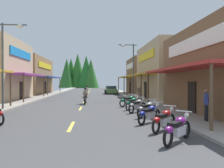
% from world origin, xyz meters
% --- Properties ---
extents(ground, '(10.31, 94.69, 0.10)m').
position_xyz_m(ground, '(0.00, 32.35, -0.05)').
color(ground, '#424244').
extents(sidewalk_left, '(2.20, 94.69, 0.12)m').
position_xyz_m(sidewalk_left, '(-6.25, 32.35, 0.06)').
color(sidewalk_left, gray).
rests_on(sidewalk_left, ground).
extents(sidewalk_right, '(2.20, 94.69, 0.12)m').
position_xyz_m(sidewalk_right, '(6.25, 32.35, 0.06)').
color(sidewalk_right, '#9E9991').
rests_on(sidewalk_right, ground).
extents(centerline_dashes, '(0.16, 68.20, 0.01)m').
position_xyz_m(centerline_dashes, '(0.00, 35.51, 0.01)').
color(centerline_dashes, '#E0C64C').
rests_on(centerline_dashes, ground).
extents(storefront_left_far, '(10.59, 13.40, 6.19)m').
position_xyz_m(storefront_left_far, '(-11.72, 37.34, 3.09)').
color(storefront_left_far, olive).
rests_on(storefront_left_far, ground).
extents(storefront_right_middle, '(10.24, 11.31, 6.68)m').
position_xyz_m(storefront_right_middle, '(11.54, 25.17, 3.34)').
color(storefront_right_middle, tan).
rests_on(storefront_right_middle, ground).
extents(storefront_right_far, '(9.50, 9.33, 6.20)m').
position_xyz_m(storefront_right_far, '(11.17, 37.05, 3.10)').
color(storefront_right_far, brown).
rests_on(storefront_right_far, ground).
extents(streetlamp_left, '(2.13, 0.30, 6.33)m').
position_xyz_m(streetlamp_left, '(-5.23, 15.07, 4.12)').
color(streetlamp_left, '#474C51').
rests_on(streetlamp_left, ground).
extents(streetlamp_right, '(2.13, 0.30, 6.42)m').
position_xyz_m(streetlamp_right, '(5.24, 23.59, 4.17)').
color(streetlamp_right, '#474C51').
rests_on(streetlamp_right, ground).
extents(motorcycle_parked_right_0, '(1.57, 1.60, 1.04)m').
position_xyz_m(motorcycle_parked_right_0, '(3.90, 5.75, 0.49)').
color(motorcycle_parked_right_0, black).
rests_on(motorcycle_parked_right_0, ground).
extents(motorcycle_parked_right_1, '(1.53, 1.64, 1.04)m').
position_xyz_m(motorcycle_parked_right_1, '(4.01, 7.57, 0.49)').
color(motorcycle_parked_right_1, black).
rests_on(motorcycle_parked_right_1, ground).
extents(motorcycle_parked_right_2, '(1.57, 1.59, 1.04)m').
position_xyz_m(motorcycle_parked_right_2, '(3.83, 9.34, 0.49)').
color(motorcycle_parked_right_2, black).
rests_on(motorcycle_parked_right_2, ground).
extents(motorcycle_parked_right_3, '(1.62, 1.55, 1.04)m').
position_xyz_m(motorcycle_parked_right_3, '(4.19, 11.24, 0.49)').
color(motorcycle_parked_right_3, black).
rests_on(motorcycle_parked_right_3, ground).
extents(motorcycle_parked_right_4, '(1.53, 1.64, 1.04)m').
position_xyz_m(motorcycle_parked_right_4, '(3.98, 13.26, 0.49)').
color(motorcycle_parked_right_4, black).
rests_on(motorcycle_parked_right_4, ground).
extents(motorcycle_parked_right_5, '(1.35, 1.79, 1.04)m').
position_xyz_m(motorcycle_parked_right_5, '(3.91, 14.83, 0.49)').
color(motorcycle_parked_right_5, black).
rests_on(motorcycle_parked_right_5, ground).
extents(motorcycle_parked_right_6, '(1.86, 1.22, 1.04)m').
position_xyz_m(motorcycle_parked_right_6, '(4.00, 16.90, 0.49)').
color(motorcycle_parked_right_6, black).
rests_on(motorcycle_parked_right_6, ground).
extents(rider_cruising_lead, '(0.60, 2.14, 1.57)m').
position_xyz_m(rider_cruising_lead, '(0.23, 19.31, 0.66)').
color(rider_cruising_lead, black).
rests_on(rider_cruising_lead, ground).
extents(rider_cruising_trailing, '(0.60, 2.14, 1.57)m').
position_xyz_m(rider_cruising_trailing, '(0.11, 28.59, 0.66)').
color(rider_cruising_trailing, black).
rests_on(rider_cruising_trailing, ground).
extents(pedestrian_by_shop, '(0.34, 0.56, 1.75)m').
position_xyz_m(pedestrian_by_shop, '(6.67, 9.10, 1.02)').
color(pedestrian_by_shop, black).
rests_on(pedestrian_by_shop, ground).
extents(pedestrian_browsing, '(0.54, 0.37, 1.63)m').
position_xyz_m(pedestrian_browsing, '(6.42, 24.37, 0.94)').
color(pedestrian_browsing, '#726659').
rests_on(pedestrian_browsing, ground).
extents(parked_car_curbside, '(2.11, 4.33, 1.40)m').
position_xyz_m(parked_car_curbside, '(3.96, 36.66, 0.69)').
color(parked_car_curbside, '#4C723F').
rests_on(parked_car_curbside, ground).
extents(treeline_backdrop, '(14.63, 11.81, 12.71)m').
position_xyz_m(treeline_backdrop, '(-4.02, 80.11, 5.53)').
color(treeline_backdrop, '#2D6123').
rests_on(treeline_backdrop, ground).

